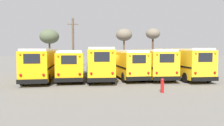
# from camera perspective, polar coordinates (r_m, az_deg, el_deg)

# --- Properties ---
(ground_plane) EXTENTS (160.00, 160.00, 0.00)m
(ground_plane) POSITION_cam_1_polar(r_m,az_deg,el_deg) (23.59, 0.16, -3.99)
(ground_plane) COLOR #66635E
(school_bus_0) EXTENTS (2.63, 10.91, 3.16)m
(school_bus_0) POSITION_cam_1_polar(r_m,az_deg,el_deg) (24.06, -17.79, 0.09)
(school_bus_0) COLOR #EAAA0F
(school_bus_0) RESTS_ON ground
(school_bus_1) EXTENTS (2.57, 9.73, 2.99)m
(school_bus_1) POSITION_cam_1_polar(r_m,az_deg,el_deg) (23.71, -10.72, -0.07)
(school_bus_1) COLOR #EAAA0F
(school_bus_1) RESTS_ON ground
(school_bus_2) EXTENTS (2.81, 10.99, 3.32)m
(school_bus_2) POSITION_cam_1_polar(r_m,az_deg,el_deg) (23.72, -3.56, 0.42)
(school_bus_2) COLOR yellow
(school_bus_2) RESTS_ON ground
(school_bus_3) EXTENTS (2.83, 10.68, 3.01)m
(school_bus_3) POSITION_cam_1_polar(r_m,az_deg,el_deg) (24.52, 3.29, 0.15)
(school_bus_3) COLOR yellow
(school_bus_3) RESTS_ON ground
(school_bus_4) EXTENTS (2.99, 10.74, 3.12)m
(school_bus_4) POSITION_cam_1_polar(r_m,az_deg,el_deg) (25.08, 10.03, 0.30)
(school_bus_4) COLOR yellow
(school_bus_4) RESTS_ON ground
(school_bus_5) EXTENTS (2.59, 10.15, 3.22)m
(school_bus_5) POSITION_cam_1_polar(r_m,az_deg,el_deg) (25.14, 17.28, 0.32)
(school_bus_5) COLOR yellow
(school_bus_5) RESTS_ON ground
(utility_pole) EXTENTS (1.80, 0.36, 8.17)m
(utility_pole) POSITION_cam_1_polar(r_m,az_deg,el_deg) (36.51, -10.15, 5.25)
(utility_pole) COLOR brown
(utility_pole) RESTS_ON ground
(bare_tree_0) EXTENTS (3.71, 3.71, 6.95)m
(bare_tree_0) POSITION_cam_1_polar(r_m,az_deg,el_deg) (44.15, -16.05, 6.61)
(bare_tree_0) COLOR brown
(bare_tree_0) RESTS_ON ground
(bare_tree_1) EXTENTS (3.04, 3.04, 6.93)m
(bare_tree_1) POSITION_cam_1_polar(r_m,az_deg,el_deg) (40.95, 3.16, 7.26)
(bare_tree_1) COLOR brown
(bare_tree_1) RESTS_ON ground
(bare_tree_2) EXTENTS (2.88, 2.88, 7.35)m
(bare_tree_2) POSITION_cam_1_polar(r_m,az_deg,el_deg) (45.56, 10.64, 7.37)
(bare_tree_2) COLOR #473323
(bare_tree_2) RESTS_ON ground
(fence_line) EXTENTS (22.88, 0.06, 1.42)m
(fence_line) POSITION_cam_1_polar(r_m,az_deg,el_deg) (31.27, -2.00, -0.27)
(fence_line) COLOR #939399
(fence_line) RESTS_ON ground
(fire_hydrant) EXTENTS (0.24, 0.24, 1.03)m
(fire_hydrant) POSITION_cam_1_polar(r_m,az_deg,el_deg) (16.21, 13.01, -5.74)
(fire_hydrant) COLOR #B21414
(fire_hydrant) RESTS_ON ground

